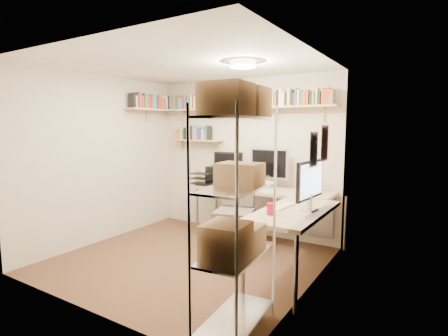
{
  "coord_description": "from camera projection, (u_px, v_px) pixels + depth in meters",
  "views": [
    {
      "loc": [
        2.72,
        -3.48,
        1.74
      ],
      "look_at": [
        0.22,
        0.55,
        1.17
      ],
      "focal_mm": 28.0,
      "sensor_mm": 36.0,
      "label": 1
    }
  ],
  "objects": [
    {
      "name": "wire_rack",
      "position": [
        236.0,
        181.0,
        2.76
      ],
      "size": [
        0.47,
        0.86,
        2.06
      ],
      "rotation": [
        0.0,
        0.0,
        0.09
      ],
      "color": "silver",
      "rests_on": "ground"
    },
    {
      "name": "room_shell",
      "position": [
        186.0,
        142.0,
        4.39
      ],
      "size": [
        3.24,
        3.04,
        2.52
      ],
      "color": "beige",
      "rests_on": "ground"
    },
    {
      "name": "office_chair",
      "position": [
        235.0,
        217.0,
        4.86
      ],
      "size": [
        0.62,
        0.63,
        1.14
      ],
      "rotation": [
        0.0,
        0.0,
        0.27
      ],
      "color": "black",
      "rests_on": "ground"
    },
    {
      "name": "corner_desk",
      "position": [
        260.0,
        193.0,
        4.93
      ],
      "size": [
        2.35,
        2.08,
        1.42
      ],
      "color": "#D0B187",
      "rests_on": "ground"
    },
    {
      "name": "ground",
      "position": [
        187.0,
        260.0,
        4.57
      ],
      "size": [
        3.2,
        3.2,
        0.0
      ],
      "primitive_type": "plane",
      "color": "#4F3322",
      "rests_on": "ground"
    },
    {
      "name": "wall_shelves",
      "position": [
        215.0,
        108.0,
        5.64
      ],
      "size": [
        3.12,
        1.09,
        0.8
      ],
      "color": "tan",
      "rests_on": "ground"
    }
  ]
}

